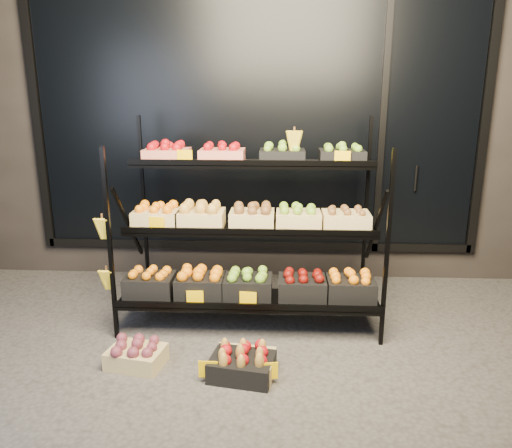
# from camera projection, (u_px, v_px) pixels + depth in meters

# --- Properties ---
(ground) EXTENTS (24.00, 24.00, 0.00)m
(ground) POSITION_uv_depth(u_px,v_px,m) (246.00, 353.00, 3.70)
(ground) COLOR #514F4C
(ground) RESTS_ON ground
(building) EXTENTS (6.00, 2.08, 3.50)m
(building) POSITION_uv_depth(u_px,v_px,m) (261.00, 101.00, 5.73)
(building) COLOR #2D2826
(building) RESTS_ON ground
(display_rack) EXTENTS (2.18, 1.02, 1.67)m
(display_rack) POSITION_uv_depth(u_px,v_px,m) (249.00, 229.00, 4.07)
(display_rack) COLOR black
(display_rack) RESTS_ON ground
(tag_floor_a) EXTENTS (0.13, 0.01, 0.12)m
(tag_floor_a) POSITION_uv_depth(u_px,v_px,m) (208.00, 375.00, 3.31)
(tag_floor_a) COLOR #FCC200
(tag_floor_a) RESTS_ON ground
(tag_floor_b) EXTENTS (0.13, 0.01, 0.12)m
(tag_floor_b) POSITION_uv_depth(u_px,v_px,m) (268.00, 376.00, 3.29)
(tag_floor_b) COLOR #FCC200
(tag_floor_b) RESTS_ON ground
(floor_crate_left) EXTENTS (0.42, 0.35, 0.19)m
(floor_crate_left) POSITION_uv_depth(u_px,v_px,m) (136.00, 354.00, 3.51)
(floor_crate_left) COLOR #D9C07D
(floor_crate_left) RESTS_ON ground
(floor_crate_midleft) EXTENTS (0.47, 0.38, 0.21)m
(floor_crate_midleft) POSITION_uv_depth(u_px,v_px,m) (242.00, 364.00, 3.37)
(floor_crate_midleft) COLOR black
(floor_crate_midleft) RESTS_ON ground
(floor_crate_midright) EXTENTS (0.45, 0.35, 0.21)m
(floor_crate_midright) POSITION_uv_depth(u_px,v_px,m) (243.00, 361.00, 3.40)
(floor_crate_midright) COLOR #D9C07D
(floor_crate_midright) RESTS_ON ground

